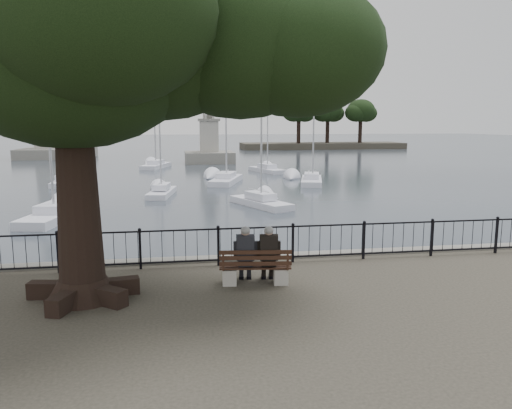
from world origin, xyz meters
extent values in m
cube|color=slate|center=(0.00, 3.00, -0.50)|extent=(200.00, 0.40, 1.20)
plane|color=#262D35|center=(0.00, 103.00, -1.00)|extent=(260.00, 260.00, 0.00)
cube|color=black|center=(0.00, 2.50, 0.98)|extent=(22.00, 0.04, 0.04)
cube|color=black|center=(0.00, 2.50, 0.15)|extent=(22.00, 0.04, 0.04)
cube|color=#9B978E|center=(-0.88, 0.93, 0.19)|extent=(0.37, 0.45, 0.37)
cube|color=#9B978E|center=(0.31, 0.79, 0.19)|extent=(0.37, 0.45, 0.37)
cube|color=black|center=(-0.29, 0.86, 0.41)|extent=(1.69, 0.65, 0.04)
cube|color=black|center=(-0.32, 0.62, 0.69)|extent=(1.64, 0.23, 0.37)
cube|color=black|center=(-0.51, 0.90, 0.52)|extent=(0.36, 0.31, 0.22)
cube|color=black|center=(-0.52, 0.80, 0.87)|extent=(0.43, 0.27, 0.55)
sphere|color=tan|center=(-0.52, 0.83, 1.25)|extent=(0.21, 0.21, 0.21)
ellipsoid|color=gray|center=(-0.52, 0.81, 1.29)|extent=(0.22, 0.22, 0.19)
cube|color=black|center=(-0.48, 1.16, 0.21)|extent=(0.34, 0.44, 0.41)
cube|color=black|center=(0.02, 0.83, 0.52)|extent=(0.36, 0.31, 0.22)
cube|color=black|center=(0.01, 0.73, 0.87)|extent=(0.43, 0.27, 0.55)
sphere|color=tan|center=(0.02, 0.77, 1.25)|extent=(0.21, 0.21, 0.21)
ellipsoid|color=gray|center=(0.01, 0.75, 1.29)|extent=(0.22, 0.22, 0.19)
cube|color=black|center=(0.06, 1.10, 0.21)|extent=(0.34, 0.44, 0.41)
cone|color=black|center=(-4.07, 0.47, 0.22)|extent=(1.53, 1.53, 0.45)
cone|color=black|center=(-4.07, 0.47, 2.69)|extent=(0.99, 0.99, 5.38)
ellipsoid|color=black|center=(-4.07, 0.47, 5.20)|extent=(5.20, 5.20, 4.06)
ellipsoid|color=black|center=(-2.36, 0.83, 5.56)|extent=(4.67, 4.67, 3.64)
ellipsoid|color=black|center=(-0.66, 0.56, 5.38)|extent=(4.13, 4.13, 3.22)
ellipsoid|color=black|center=(0.51, 0.20, 5.20)|extent=(3.59, 3.59, 2.80)
ellipsoid|color=black|center=(-4.87, 2.09, 5.74)|extent=(4.13, 4.13, 3.22)
ellipsoid|color=black|center=(-3.26, -1.05, 5.56)|extent=(4.13, 4.13, 3.22)
ellipsoid|color=black|center=(-1.64, 1.73, 5.92)|extent=(3.95, 3.95, 3.08)
cube|color=slate|center=(-18.00, 62.00, -0.40)|extent=(9.34, 9.34, 1.40)
cone|color=#9B978E|center=(-18.00, 62.00, 11.21)|extent=(5.98, 5.98, 22.42)
cube|color=slate|center=(2.00, 50.00, -0.40)|extent=(5.74, 5.74, 1.40)
cube|color=#9B978E|center=(2.00, 50.00, 2.01)|extent=(2.10, 2.48, 3.83)
cube|color=slate|center=(2.00, 50.00, 4.08)|extent=(2.48, 2.86, 0.30)
cube|color=#9B978E|center=(2.00, 50.29, 4.90)|extent=(1.24, 2.10, 1.34)
cube|color=#9B978E|center=(2.00, 49.33, 5.57)|extent=(1.44, 0.96, 1.53)
sphere|color=#9B978E|center=(2.00, 48.95, 6.62)|extent=(1.63, 1.63, 1.63)
cube|color=white|center=(-7.94, 15.26, -0.90)|extent=(2.70, 5.91, 0.63)
cube|color=white|center=(-7.94, 15.26, -0.40)|extent=(1.61, 2.51, 0.48)
cylinder|color=#B1B2B6|center=(-7.94, 14.94, 4.17)|extent=(0.13, 0.13, 9.54)
cube|color=white|center=(-2.99, 22.80, -0.90)|extent=(1.96, 4.73, 0.51)
cube|color=white|center=(-2.99, 22.80, -0.40)|extent=(1.21, 1.99, 0.38)
cylinder|color=#B1B2B6|center=(-2.99, 22.55, 4.46)|extent=(0.10, 0.10, 10.13)
cube|color=white|center=(2.71, 17.61, -0.90)|extent=(3.13, 4.97, 0.54)
cube|color=white|center=(2.71, 17.61, -0.40)|extent=(1.68, 2.20, 0.40)
cylinder|color=#B1B2B6|center=(2.71, 17.34, 3.44)|extent=(0.11, 0.11, 8.09)
cube|color=white|center=(8.52, 27.66, -0.90)|extent=(3.00, 5.75, 0.62)
cube|color=white|center=(8.52, 27.66, -0.40)|extent=(1.70, 2.48, 0.46)
cylinder|color=#B1B2B6|center=(8.52, 27.35, 4.43)|extent=(0.12, 0.12, 10.05)
cube|color=white|center=(-10.56, 29.95, -0.90)|extent=(1.52, 4.98, 0.55)
cube|color=white|center=(-10.56, 29.95, -0.40)|extent=(1.07, 2.04, 0.41)
cylinder|color=#B1B2B6|center=(-10.56, 29.68, 4.90)|extent=(0.11, 0.11, 10.99)
cube|color=white|center=(1.90, 29.09, -0.90)|extent=(3.36, 6.16, 0.66)
cube|color=white|center=(1.90, 29.09, -0.40)|extent=(1.88, 2.67, 0.49)
cylinder|color=#B1B2B6|center=(1.90, 28.76, 5.47)|extent=(0.13, 0.13, 12.15)
cube|color=white|center=(6.70, 37.24, -0.90)|extent=(2.99, 5.49, 0.59)
cube|color=white|center=(6.70, 37.24, -0.40)|extent=(1.68, 2.38, 0.44)
cylinder|color=#B1B2B6|center=(6.70, 36.95, 4.16)|extent=(0.12, 0.12, 9.53)
cube|color=white|center=(-4.08, 43.73, -0.90)|extent=(3.22, 6.10, 0.65)
cube|color=white|center=(-4.08, 43.73, -0.40)|extent=(1.82, 2.63, 0.49)
cylinder|color=#B1B2B6|center=(-4.08, 43.41, 6.19)|extent=(0.13, 0.13, 13.59)
cube|color=#302D25|center=(25.00, 80.00, -0.50)|extent=(30.00, 8.00, 1.20)
cylinder|color=black|center=(20.00, 78.00, 2.00)|extent=(0.70, 0.70, 4.00)
ellipsoid|color=black|center=(20.00, 78.00, 6.00)|extent=(5.20, 5.20, 4.16)
cylinder|color=black|center=(26.00, 80.00, 2.00)|extent=(0.70, 0.70, 4.00)
ellipsoid|color=black|center=(26.00, 80.00, 6.00)|extent=(5.20, 5.20, 4.16)
cylinder|color=black|center=(32.00, 79.00, 2.00)|extent=(0.70, 0.70, 4.00)
ellipsoid|color=black|center=(32.00, 79.00, 6.00)|extent=(5.20, 5.20, 4.16)
camera|label=1|loc=(-2.06, -10.19, 3.70)|focal=35.00mm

